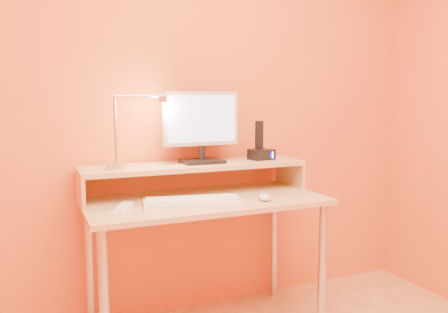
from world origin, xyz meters
name	(u,v)px	position (x,y,z in m)	size (l,w,h in m)	color
wall_back	(184,94)	(0.00, 1.50, 1.25)	(3.00, 0.04, 2.50)	orange
desk_leg_fl	(104,308)	(-0.55, 0.93, 0.35)	(0.04, 0.04, 0.69)	silver
desk_leg_fr	(322,269)	(0.55, 0.93, 0.35)	(0.04, 0.04, 0.69)	silver
desk_leg_bl	(90,268)	(-0.55, 1.43, 0.35)	(0.04, 0.04, 0.69)	silver
desk_leg_br	(274,242)	(0.55, 1.43, 0.35)	(0.04, 0.04, 0.69)	silver
desk_lower	(205,201)	(0.00, 1.18, 0.71)	(1.20, 0.60, 0.03)	tan
shelf_riser_left	(80,189)	(-0.59, 1.33, 0.79)	(0.02, 0.30, 0.14)	tan
shelf_riser_right	(290,173)	(0.59, 1.33, 0.79)	(0.02, 0.30, 0.14)	tan
desk_shelf	(195,166)	(0.00, 1.33, 0.87)	(1.20, 0.30, 0.03)	tan
monitor_foot	(202,161)	(0.04, 1.33, 0.89)	(0.22, 0.16, 0.02)	black
monitor_neck	(202,153)	(0.04, 1.33, 0.93)	(0.04, 0.04, 0.07)	black
monitor_panel	(201,119)	(0.04, 1.34, 1.12)	(0.42, 0.04, 0.29)	silver
monitor_back	(200,118)	(0.04, 1.36, 1.12)	(0.38, 0.01, 0.24)	black
monitor_screen	(202,119)	(0.04, 1.32, 1.12)	(0.38, 0.00, 0.25)	#B6BEF1
lamp_base	(116,166)	(-0.42, 1.30, 0.89)	(0.10, 0.10, 0.03)	silver
lamp_post	(115,130)	(-0.42, 1.30, 1.07)	(0.01, 0.01, 0.33)	silver
lamp_arm	(139,96)	(-0.30, 1.30, 1.24)	(0.01, 0.01, 0.24)	silver
lamp_head	(163,99)	(-0.18, 1.30, 1.22)	(0.04, 0.04, 0.03)	silver
lamp_bulb	(163,102)	(-0.18, 1.30, 1.20)	(0.03, 0.03, 0.00)	#FFEAC6
phone_dock	(261,154)	(0.40, 1.33, 0.91)	(0.13, 0.10, 0.06)	black
phone_handset	(259,135)	(0.39, 1.33, 1.02)	(0.04, 0.03, 0.16)	black
phone_led	(273,155)	(0.45, 1.28, 0.91)	(0.01, 0.00, 0.04)	#3860FF
keyboard	(193,202)	(-0.10, 1.08, 0.73)	(0.46, 0.15, 0.02)	white
mouse	(264,197)	(0.25, 1.02, 0.74)	(0.06, 0.10, 0.03)	white
remote_control	(123,209)	(-0.43, 1.09, 0.73)	(0.05, 0.20, 0.02)	white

